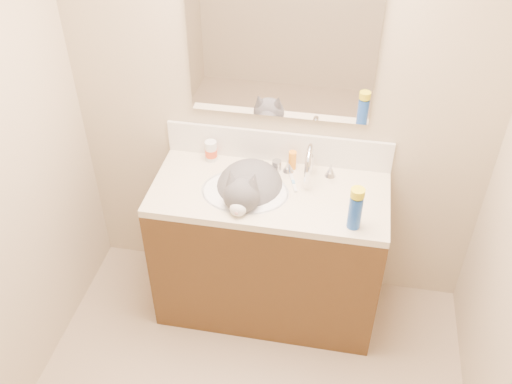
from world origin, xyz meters
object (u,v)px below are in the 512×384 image
at_px(amber_bottle, 292,160).
at_px(pill_bottle, 211,151).
at_px(silver_jar, 277,165).
at_px(spray_can, 355,212).
at_px(vanity_cabinet, 268,254).
at_px(basin, 245,202).
at_px(faucet, 309,165).
at_px(cat, 249,190).

bearing_deg(amber_bottle, pill_bottle, -179.71).
bearing_deg(silver_jar, spray_can, -41.66).
relative_size(pill_bottle, spray_can, 0.66).
distance_m(vanity_cabinet, basin, 0.40).
xyz_separation_m(faucet, amber_bottle, (-0.09, 0.07, -0.03)).
bearing_deg(cat, amber_bottle, 48.95).
relative_size(basin, silver_jar, 8.07).
bearing_deg(spray_can, silver_jar, 138.34).
height_order(vanity_cabinet, spray_can, spray_can).
xyz_separation_m(vanity_cabinet, amber_bottle, (0.09, 0.21, 0.50)).
bearing_deg(basin, spray_can, -16.56).
relative_size(vanity_cabinet, spray_can, 6.94).
bearing_deg(faucet, basin, -150.88).
distance_m(vanity_cabinet, spray_can, 0.71).
bearing_deg(vanity_cabinet, spray_can, -24.26).
bearing_deg(spray_can, cat, 160.28).
distance_m(vanity_cabinet, faucet, 0.58).
height_order(faucet, spray_can, faucet).
xyz_separation_m(faucet, pill_bottle, (-0.53, 0.07, -0.03)).
distance_m(cat, amber_bottle, 0.29).
bearing_deg(faucet, vanity_cabinet, -142.71).
bearing_deg(spray_can, amber_bottle, 130.52).
bearing_deg(pill_bottle, vanity_cabinet, -30.26).
bearing_deg(silver_jar, cat, -122.27).
relative_size(vanity_cabinet, amber_bottle, 11.57).
relative_size(vanity_cabinet, faucet, 4.29).
relative_size(basin, amber_bottle, 4.34).
xyz_separation_m(pill_bottle, amber_bottle, (0.44, 0.00, -0.01)).
height_order(basin, cat, cat).
bearing_deg(faucet, cat, -154.32).
bearing_deg(silver_jar, pill_bottle, 176.16).
distance_m(vanity_cabinet, cat, 0.45).
xyz_separation_m(pill_bottle, silver_jar, (0.36, -0.02, -0.03)).
height_order(vanity_cabinet, cat, cat).
height_order(faucet, silver_jar, faucet).
bearing_deg(pill_bottle, basin, -45.43).
xyz_separation_m(vanity_cabinet, basin, (-0.12, -0.03, 0.38)).
distance_m(faucet, cat, 0.33).
distance_m(basin, amber_bottle, 0.34).
relative_size(faucet, amber_bottle, 2.70).
height_order(faucet, amber_bottle, faucet).
height_order(cat, spray_can, cat).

